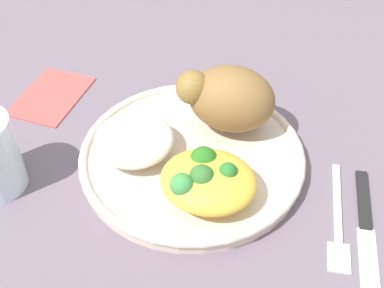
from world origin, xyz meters
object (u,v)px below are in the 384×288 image
object	(u,v)px
fork	(338,220)
knife	(366,226)
rice_pile	(134,139)
mac_cheese_with_broccoli	(207,180)
plate	(192,156)
roasted_chicken	(228,98)
napkin	(51,95)

from	to	relation	value
fork	knife	xyz separation A→B (m)	(-0.03, -0.00, 0.00)
rice_pile	knife	size ratio (longest dim) A/B	0.46
knife	mac_cheese_with_broccoli	bearing A→B (deg)	6.23
plate	roasted_chicken	xyz separation A→B (m)	(-0.03, -0.06, 0.05)
plate	roasted_chicken	distance (m)	0.08
roasted_chicken	knife	world-z (taller)	roasted_chicken
plate	mac_cheese_with_broccoli	xyz separation A→B (m)	(-0.03, 0.05, 0.03)
roasted_chicken	rice_pile	distance (m)	0.12
roasted_chicken	mac_cheese_with_broccoli	xyz separation A→B (m)	(-0.01, 0.11, -0.02)
rice_pile	mac_cheese_with_broccoli	size ratio (longest dim) A/B	0.90
roasted_chicken	rice_pile	xyz separation A→B (m)	(0.09, 0.07, -0.02)
rice_pile	mac_cheese_with_broccoli	xyz separation A→B (m)	(-0.09, 0.04, 0.00)
napkin	plate	bearing A→B (deg)	163.97
plate	roasted_chicken	size ratio (longest dim) A/B	2.28
fork	knife	world-z (taller)	knife
fork	knife	bearing A→B (deg)	-179.28
knife	rice_pile	bearing A→B (deg)	-4.13
plate	knife	xyz separation A→B (m)	(-0.20, 0.04, -0.01)
napkin	fork	bearing A→B (deg)	165.57
roasted_chicken	mac_cheese_with_broccoli	bearing A→B (deg)	93.79
rice_pile	roasted_chicken	bearing A→B (deg)	-139.69
roasted_chicken	rice_pile	world-z (taller)	roasted_chicken
napkin	mac_cheese_with_broccoli	bearing A→B (deg)	154.85
fork	napkin	size ratio (longest dim) A/B	1.33
napkin	roasted_chicken	bearing A→B (deg)	178.63
rice_pile	knife	world-z (taller)	rice_pile
plate	mac_cheese_with_broccoli	bearing A→B (deg)	121.02
fork	roasted_chicken	bearing A→B (deg)	-32.97
fork	knife	distance (m)	0.03
rice_pile	fork	size ratio (longest dim) A/B	0.62
plate	rice_pile	distance (m)	0.07
roasted_chicken	knife	size ratio (longest dim) A/B	0.59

